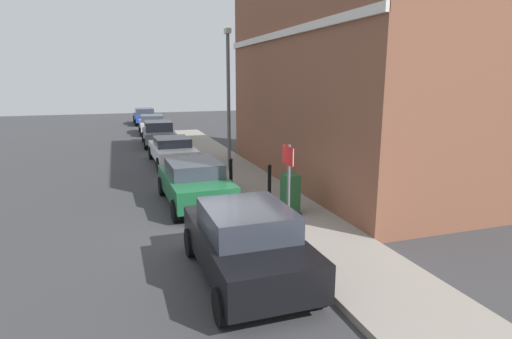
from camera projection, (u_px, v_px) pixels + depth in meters
The scene contains 14 objects.
ground at pixel (226, 231), 10.95m from camera, with size 80.00×80.00×0.00m, color #38383A.
sidewalk at pixel (238, 174), 17.13m from camera, with size 2.26×30.00×0.15m, color gray.
corner_building at pixel (359, 74), 15.85m from camera, with size 6.40×12.23×8.21m.
car_black at pixel (246, 242), 8.23m from camera, with size 1.94×3.95×1.52m.
car_green at pixel (195, 182), 13.16m from camera, with size 1.98×4.04×1.40m.
car_white at pixel (172, 150), 19.40m from camera, with size 1.96×4.33×1.26m.
car_grey at pixel (158, 133), 24.93m from camera, with size 1.94×4.17×1.43m.
car_silver at pixel (152, 124), 30.04m from camera, with size 1.92×4.00×1.34m.
car_blue at pixel (144, 116), 36.11m from camera, with size 1.81×4.04×1.39m.
utility_cabinet at pixel (290, 195), 11.86m from camera, with size 0.46×0.61×1.15m.
bollard_near_cabinet at pixel (269, 179), 13.71m from camera, with size 0.14×0.14×1.04m.
bollard_far_kerb at pixel (231, 172), 14.72m from camera, with size 0.14×0.14×1.04m.
street_sign at pixel (288, 178), 9.73m from camera, with size 0.08×0.60×2.30m.
lamppost at pixel (228, 94), 17.01m from camera, with size 0.20×0.44×5.72m.
Camera 1 is at (-2.52, -10.06, 3.96)m, focal length 29.21 mm.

